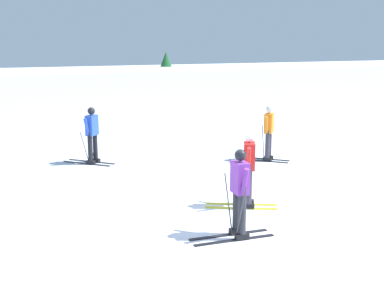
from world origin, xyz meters
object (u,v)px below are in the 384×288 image
skier_blue (92,134)px  skier_orange (269,131)px  skier_purple (239,191)px  conifer_far_left (166,72)px  skier_red (249,167)px

skier_blue → skier_orange: size_ratio=1.00×
skier_purple → skier_orange: size_ratio=1.00×
skier_blue → conifer_far_left: (7.17, 13.59, 0.86)m
skier_purple → skier_blue: 6.98m
skier_red → skier_orange: bearing=53.7°
skier_red → skier_orange: (2.69, 3.67, 0.00)m
skier_purple → conifer_far_left: size_ratio=0.58×
skier_blue → skier_orange: bearing=-18.3°
skier_blue → skier_purple: bearing=-78.6°
skier_red → conifer_far_left: conifer_far_left is taller
skier_red → skier_purple: (-1.02, -1.50, 0.00)m
skier_blue → conifer_far_left: bearing=62.2°
skier_blue → conifer_far_left: 15.39m
skier_red → skier_orange: same height
skier_purple → conifer_far_left: bearing=74.2°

